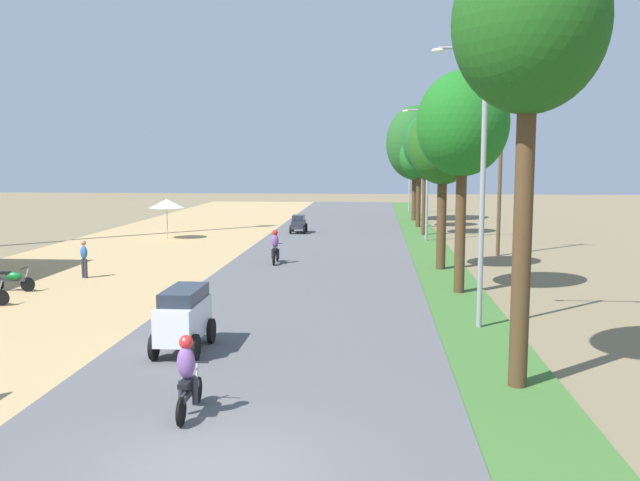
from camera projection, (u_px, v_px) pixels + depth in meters
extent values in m
plane|color=#7A6B4C|center=(214.00, 472.00, 11.48)|extent=(180.00, 180.00, 0.00)
cube|color=#565659|center=(214.00, 470.00, 11.48)|extent=(9.00, 140.00, 0.08)
cylinder|color=black|center=(1.00, 298.00, 24.11)|extent=(0.56, 0.06, 0.56)
cylinder|color=black|center=(28.00, 284.00, 26.66)|extent=(0.56, 0.06, 0.56)
cube|color=#333338|center=(12.00, 280.00, 26.69)|extent=(1.12, 0.12, 0.12)
ellipsoid|color=#14722D|center=(14.00, 276.00, 26.66)|extent=(0.64, 0.28, 0.32)
cube|color=black|center=(5.00, 273.00, 26.68)|extent=(0.44, 0.20, 0.10)
cylinder|color=#A5A8AD|center=(26.00, 278.00, 26.63)|extent=(0.26, 0.05, 0.68)
cylinder|color=black|center=(24.00, 268.00, 26.59)|extent=(0.04, 0.54, 0.04)
cylinder|color=#99999E|center=(167.00, 222.00, 44.08)|extent=(0.05, 0.05, 2.10)
cone|color=white|center=(167.00, 203.00, 43.93)|extent=(2.20, 2.20, 0.55)
cylinder|color=#33333D|center=(86.00, 269.00, 29.67)|extent=(0.14, 0.14, 0.82)
cylinder|color=#33333D|center=(83.00, 268.00, 29.77)|extent=(0.14, 0.14, 0.82)
ellipsoid|color=#265999|center=(84.00, 252.00, 29.64)|extent=(0.43, 0.39, 0.56)
sphere|color=#9E7556|center=(83.00, 243.00, 29.59)|extent=(0.22, 0.22, 0.22)
cylinder|color=#4C351E|center=(522.00, 234.00, 15.26)|extent=(0.41, 0.41, 6.92)
ellipsoid|color=#1C5217|center=(530.00, 22.00, 14.72)|extent=(3.32, 3.32, 3.88)
cylinder|color=#4C351E|center=(460.00, 223.00, 26.25)|extent=(0.40, 0.40, 5.31)
ellipsoid|color=#1A651C|center=(463.00, 123.00, 25.81)|extent=(3.44, 3.44, 3.93)
cylinder|color=#4C351E|center=(442.00, 218.00, 31.91)|extent=(0.44, 0.44, 4.74)
ellipsoid|color=#205817|center=(443.00, 144.00, 31.51)|extent=(3.17, 3.17, 3.69)
cylinder|color=#4C351E|center=(424.00, 197.00, 46.15)|extent=(0.27, 0.27, 5.07)
ellipsoid|color=#1A5823|center=(425.00, 143.00, 45.73)|extent=(2.88, 2.88, 3.70)
cylinder|color=#4C351E|center=(418.00, 198.00, 51.53)|extent=(0.36, 0.36, 4.35)
ellipsoid|color=#1B6620|center=(419.00, 156.00, 51.17)|extent=(2.87, 2.87, 3.18)
cylinder|color=#4C351E|center=(414.00, 192.00, 57.03)|extent=(0.42, 0.42, 4.68)
ellipsoid|color=#225A21|center=(415.00, 143.00, 56.56)|extent=(4.72, 4.72, 6.05)
cylinder|color=gray|center=(483.00, 188.00, 20.61)|extent=(0.16, 0.16, 8.46)
cylinder|color=gray|center=(462.00, 48.00, 20.19)|extent=(1.40, 0.08, 0.08)
ellipsoid|color=silver|center=(438.00, 50.00, 20.25)|extent=(0.36, 0.20, 0.14)
cylinder|color=gray|center=(511.00, 47.00, 20.08)|extent=(1.40, 0.08, 0.08)
ellipsoid|color=silver|center=(536.00, 49.00, 20.03)|extent=(0.36, 0.20, 0.14)
cylinder|color=gray|center=(427.00, 175.00, 42.71)|extent=(0.16, 0.16, 8.18)
cylinder|color=gray|center=(417.00, 110.00, 42.30)|extent=(1.40, 0.08, 0.08)
ellipsoid|color=silver|center=(405.00, 111.00, 42.37)|extent=(0.36, 0.20, 0.14)
cylinder|color=gray|center=(440.00, 110.00, 42.19)|extent=(1.40, 0.08, 0.08)
ellipsoid|color=silver|center=(452.00, 111.00, 42.15)|extent=(0.36, 0.20, 0.14)
cylinder|color=gray|center=(410.00, 171.00, 64.64)|extent=(0.16, 0.16, 7.74)
cylinder|color=gray|center=(403.00, 131.00, 64.25)|extent=(1.40, 0.08, 0.08)
ellipsoid|color=silver|center=(395.00, 132.00, 64.31)|extent=(0.36, 0.20, 0.14)
cylinder|color=gray|center=(418.00, 131.00, 64.14)|extent=(1.40, 0.08, 0.08)
ellipsoid|color=silver|center=(426.00, 132.00, 64.09)|extent=(0.36, 0.20, 0.14)
cylinder|color=brown|center=(500.00, 162.00, 36.35)|extent=(0.20, 0.20, 9.97)
cube|color=#473323|center=(503.00, 74.00, 35.82)|extent=(1.80, 0.10, 0.10)
cube|color=silver|center=(184.00, 320.00, 18.33)|extent=(0.95, 2.40, 0.95)
cube|color=#232B38|center=(184.00, 295.00, 18.36)|extent=(0.87, 2.00, 0.35)
cylinder|color=black|center=(174.00, 330.00, 19.29)|extent=(0.12, 0.68, 0.68)
cylinder|color=black|center=(211.00, 331.00, 19.21)|extent=(0.12, 0.68, 0.68)
cylinder|color=black|center=(154.00, 347.00, 17.58)|extent=(0.12, 0.68, 0.68)
cylinder|color=black|center=(195.00, 348.00, 17.50)|extent=(0.12, 0.68, 0.68)
cube|color=#282D33|center=(299.00, 224.00, 47.41)|extent=(0.84, 1.95, 0.50)
cube|color=#232B38|center=(298.00, 218.00, 47.31)|extent=(0.77, 1.10, 0.40)
cylinder|color=black|center=(293.00, 227.00, 48.18)|extent=(0.10, 0.60, 0.60)
cylinder|color=black|center=(306.00, 227.00, 48.10)|extent=(0.10, 0.60, 0.60)
cylinder|color=black|center=(291.00, 229.00, 46.79)|extent=(0.10, 0.60, 0.60)
cylinder|color=black|center=(304.00, 230.00, 46.71)|extent=(0.10, 0.60, 0.60)
cylinder|color=black|center=(198.00, 390.00, 14.47)|extent=(0.06, 0.56, 0.56)
cylinder|color=black|center=(181.00, 412.00, 13.24)|extent=(0.06, 0.56, 0.56)
cube|color=#333338|center=(189.00, 392.00, 13.83)|extent=(0.12, 1.12, 0.12)
ellipsoid|color=black|center=(190.00, 384.00, 13.90)|extent=(0.28, 0.64, 0.32)
cube|color=black|center=(185.00, 384.00, 13.52)|extent=(0.20, 0.44, 0.10)
cylinder|color=#A5A8AD|center=(197.00, 379.00, 14.38)|extent=(0.05, 0.26, 0.68)
cylinder|color=black|center=(195.00, 362.00, 14.27)|extent=(0.54, 0.04, 0.04)
ellipsoid|color=#724C8C|center=(186.00, 363.00, 13.56)|extent=(0.36, 0.28, 0.64)
sphere|color=red|center=(186.00, 342.00, 13.55)|extent=(0.28, 0.28, 0.28)
cylinder|color=#2D2D38|center=(181.00, 392.00, 13.74)|extent=(0.12, 0.12, 0.48)
cylinder|color=#2D2D38|center=(195.00, 393.00, 13.72)|extent=(0.12, 0.12, 0.48)
cylinder|color=black|center=(277.00, 256.00, 34.31)|extent=(0.06, 0.56, 0.56)
cylinder|color=black|center=(274.00, 259.00, 33.08)|extent=(0.06, 0.56, 0.56)
cube|color=#333338|center=(276.00, 254.00, 33.68)|extent=(0.12, 1.12, 0.12)
ellipsoid|color=black|center=(276.00, 251.00, 33.74)|extent=(0.28, 0.64, 0.32)
cube|color=black|center=(275.00, 249.00, 33.37)|extent=(0.20, 0.44, 0.10)
cylinder|color=#A5A8AD|center=(277.00, 251.00, 34.22)|extent=(0.05, 0.26, 0.68)
cylinder|color=black|center=(277.00, 243.00, 34.12)|extent=(0.54, 0.04, 0.04)
ellipsoid|color=#724C8C|center=(275.00, 241.00, 33.40)|extent=(0.36, 0.28, 0.64)
sphere|color=red|center=(275.00, 233.00, 33.39)|extent=(0.28, 0.28, 0.28)
cylinder|color=#2D2D38|center=(272.00, 254.00, 33.59)|extent=(0.12, 0.12, 0.48)
cylinder|color=#2D2D38|center=(278.00, 254.00, 33.56)|extent=(0.12, 0.12, 0.48)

